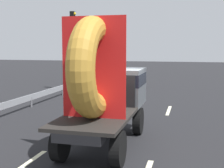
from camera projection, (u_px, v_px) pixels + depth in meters
ground_plane at (115, 140)px, 10.70m from camera, size 120.00×120.00×0.00m
flatbed_truck at (106, 86)px, 10.00m from camera, size 2.02×5.20×4.12m
distant_sedan at (120, 76)px, 26.82m from camera, size 1.73×4.04×1.32m
traffic_light at (73, 40)px, 22.30m from camera, size 0.42×0.36×5.84m
guardrail at (49, 92)px, 18.44m from camera, size 0.10×16.74×0.71m
lane_dash_left_near at (24, 166)px, 8.31m from camera, size 0.16×2.48×0.01m
lane_dash_left_far at (106, 107)px, 16.46m from camera, size 0.16×2.72×0.01m
lane_dash_right_far at (169, 110)px, 15.64m from camera, size 0.16×2.37×0.01m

